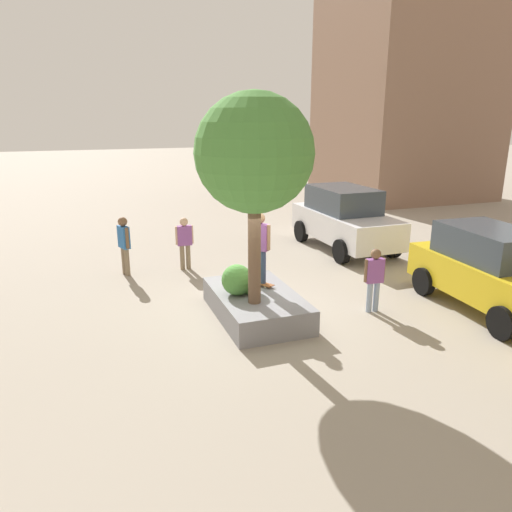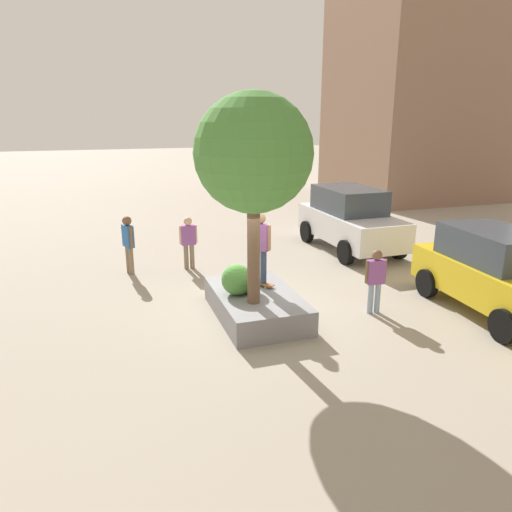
% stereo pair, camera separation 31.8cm
% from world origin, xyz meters
% --- Properties ---
extents(ground_plane, '(120.00, 120.00, 0.00)m').
position_xyz_m(ground_plane, '(0.00, 0.00, 0.00)').
color(ground_plane, '#9E9384').
extents(planter_ledge, '(3.02, 1.81, 0.58)m').
position_xyz_m(planter_ledge, '(0.09, -0.25, 0.29)').
color(planter_ledge, gray).
rests_on(planter_ledge, ground).
extents(plaza_tree, '(2.47, 2.47, 4.49)m').
position_xyz_m(plaza_tree, '(0.62, -0.48, 3.81)').
color(plaza_tree, brown).
rests_on(plaza_tree, planter_ledge).
extents(boxwood_shrub, '(0.72, 0.72, 0.72)m').
position_xyz_m(boxwood_shrub, '(0.03, -0.69, 0.94)').
color(boxwood_shrub, '#4C8C3D').
rests_on(boxwood_shrub, planter_ledge).
extents(hedge_clump, '(0.53, 0.53, 0.53)m').
position_xyz_m(hedge_clump, '(0.05, -0.40, 0.85)').
color(hedge_clump, '#4C8C3D').
rests_on(hedge_clump, planter_ledge).
extents(skateboard, '(0.80, 0.57, 0.07)m').
position_xyz_m(skateboard, '(-0.40, 0.01, 0.64)').
color(skateboard, brown).
rests_on(skateboard, planter_ledge).
extents(skateboarder, '(0.48, 0.45, 1.73)m').
position_xyz_m(skateboarder, '(-0.40, 0.01, 1.65)').
color(skateboarder, navy).
rests_on(skateboarder, skateboard).
extents(police_car, '(4.66, 2.22, 2.16)m').
position_xyz_m(police_car, '(-4.52, 4.70, 1.10)').
color(police_car, white).
rests_on(police_car, ground).
extents(taxi_cab, '(4.40, 2.22, 2.00)m').
position_xyz_m(taxi_cab, '(1.60, 5.22, 1.02)').
color(taxi_cab, gold).
rests_on(taxi_cab, ground).
extents(passerby_with_bag, '(0.24, 0.53, 1.57)m').
position_xyz_m(passerby_with_bag, '(0.77, 2.49, 0.91)').
color(passerby_with_bag, '#8C9EB7').
rests_on(passerby_with_bag, ground).
extents(pedestrian_crossing, '(0.25, 0.55, 1.62)m').
position_xyz_m(pedestrian_crossing, '(-4.04, -1.07, 0.94)').
color(pedestrian_crossing, '#847056').
rests_on(pedestrian_crossing, ground).
extents(bystander_watching, '(0.57, 0.33, 1.75)m').
position_xyz_m(bystander_watching, '(-4.13, -2.84, 1.01)').
color(bystander_watching, '#847056').
rests_on(bystander_watching, ground).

